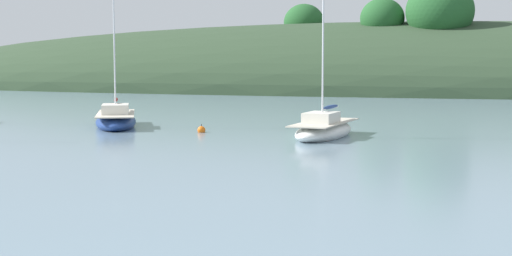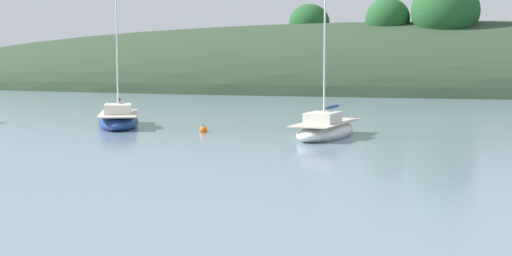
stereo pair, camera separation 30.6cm
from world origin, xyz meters
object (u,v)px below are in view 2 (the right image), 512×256
(mooring_buoy_channel, at_px, (322,123))
(mooring_buoy_outer, at_px, (203,130))
(sailboat_yellow_far, at_px, (326,129))
(sailboat_black_sloop, at_px, (118,120))

(mooring_buoy_channel, relative_size, mooring_buoy_outer, 1.00)
(sailboat_yellow_far, relative_size, mooring_buoy_channel, 17.79)
(mooring_buoy_outer, bearing_deg, sailboat_yellow_far, -5.01)
(sailboat_black_sloop, height_order, mooring_buoy_channel, sailboat_black_sloop)
(sailboat_yellow_far, bearing_deg, mooring_buoy_channel, 102.52)
(sailboat_yellow_far, bearing_deg, sailboat_black_sloop, 170.55)
(sailboat_black_sloop, relative_size, mooring_buoy_channel, 16.62)
(sailboat_yellow_far, xyz_separation_m, mooring_buoy_outer, (-6.82, 0.60, -0.28))
(mooring_buoy_channel, bearing_deg, mooring_buoy_outer, -130.19)
(mooring_buoy_outer, bearing_deg, mooring_buoy_channel, 49.81)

